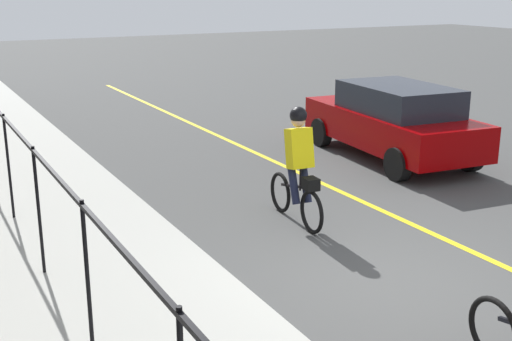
% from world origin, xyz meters
% --- Properties ---
extents(ground_plane, '(80.00, 80.00, 0.00)m').
position_xyz_m(ground_plane, '(0.00, 0.00, 0.00)').
color(ground_plane, '#424342').
extents(lane_line_centre, '(36.00, 0.12, 0.01)m').
position_xyz_m(lane_line_centre, '(0.00, -1.60, 0.00)').
color(lane_line_centre, yellow).
rests_on(lane_line_centre, ground).
extents(iron_fence, '(20.40, 0.04, 1.60)m').
position_xyz_m(iron_fence, '(1.00, 3.80, 1.37)').
color(iron_fence, black).
rests_on(iron_fence, sidewalk).
extents(cyclist_lead, '(1.71, 0.39, 1.83)m').
position_xyz_m(cyclist_lead, '(2.44, -0.07, 0.91)').
color(cyclist_lead, black).
rests_on(cyclist_lead, ground).
extents(patrol_sedan, '(4.55, 2.26, 1.58)m').
position_xyz_m(patrol_sedan, '(4.86, -3.92, 0.82)').
color(patrol_sedan, '#910001').
rests_on(patrol_sedan, ground).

